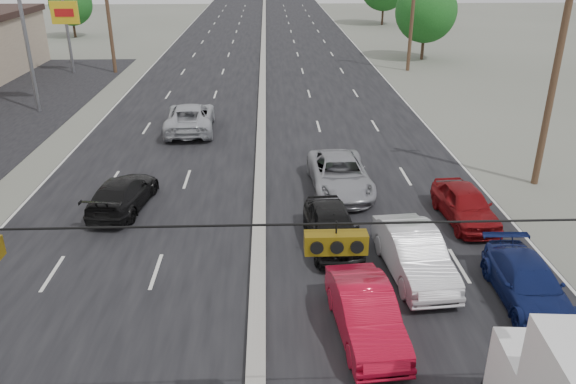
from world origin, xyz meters
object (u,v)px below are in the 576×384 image
Objects in this scene: oncoming_far at (190,118)px; pole_sign_far at (66,19)px; utility_pole_right_b at (556,71)px; tree_left_far at (71,4)px; queue_car_b at (414,254)px; queue_car_a at (332,228)px; utility_pole_right_c at (413,9)px; tree_right_mid at (426,12)px; queue_car_d at (528,283)px; utility_pole_left_c at (108,10)px; oncoming_near at (123,194)px; queue_car_c at (340,175)px; queue_car_e at (465,205)px; red_sedan at (366,314)px.

pole_sign_far is at bearing -57.53° from oncoming_far.
utility_pole_right_b reaches higher than oncoming_far.
queue_car_b is (27.08, -52.47, -2.95)m from tree_left_far.
queue_car_b reaches higher than queue_car_a.
utility_pole_right_c is 1.67× the size of pole_sign_far.
tree_right_mid is 1.63× the size of queue_car_d.
utility_pole_left_c is 3.57m from pole_sign_far.
queue_car_a is (-12.37, -35.43, -3.61)m from tree_right_mid.
tree_left_far reaches higher than queue_car_b.
oncoming_near is at bearing 152.99° from queue_car_a.
utility_pole_right_c is 34.66m from queue_car_d.
oncoming_far is at bearing -90.46° from oncoming_near.
utility_pole_left_c is 40.10m from queue_car_d.
utility_pole_right_b and utility_pole_right_c have the same top height.
queue_car_c reaches higher than oncoming_near.
utility_pole_right_c is 29.35m from queue_car_e.
tree_right_mid is 1.67× the size of queue_car_a.
pole_sign_far reaches higher than queue_car_d.
queue_car_c is at bearing -109.44° from utility_pole_right_c.
utility_pole_left_c is 35.36m from utility_pole_right_b.
pole_sign_far is 1.04× the size of oncoming_far.
utility_pole_right_b is 1.86× the size of queue_car_c.
red_sedan is (-12.00, -40.52, -3.63)m from tree_right_mid.
tree_right_mid reaches higher than queue_car_b.
utility_pole_right_b reaches higher than pole_sign_far.
queue_car_c is at bearing 120.29° from queue_car_d.
utility_pole_right_b is 19.14m from oncoming_far.
queue_car_c is at bearing -176.78° from utility_pole_right_b.
red_sedan is 0.75× the size of oncoming_far.
utility_pole_right_b is 2.29× the size of queue_car_d.
queue_car_d is (24.14, -34.09, -3.77)m from pole_sign_far.
queue_car_b reaches higher than queue_car_e.
oncoming_far is at bearing 131.65° from queue_car_e.
queue_car_e is at bearing -179.48° from oncoming_near.
utility_pole_left_c is at bearing 135.00° from utility_pole_right_b.
queue_car_c is (-9.00, -25.51, -4.36)m from utility_pole_right_c.
pole_sign_far is at bearing -180.00° from utility_pole_right_c.
tree_right_mid is 1.33× the size of queue_car_c.
tree_left_far is 0.86× the size of tree_right_mid.
utility_pole_right_c is 27.40m from queue_car_c.
oncoming_near is (-13.59, 1.65, -0.04)m from queue_car_e.
tree_left_far is 1.40× the size of queue_car_d.
pole_sign_far reaches higher than queue_car_e.
tree_left_far reaches higher than red_sedan.
queue_car_e reaches higher than queue_car_d.
queue_car_b is (21.08, -32.47, -3.64)m from pole_sign_far.
oncoming_far reaches higher than queue_car_c.
queue_car_a is 5.67m from queue_car_e.
queue_car_b is at bearing -61.57° from utility_pole_left_c.
tree_right_mid is at bearing -22.07° from tree_left_far.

